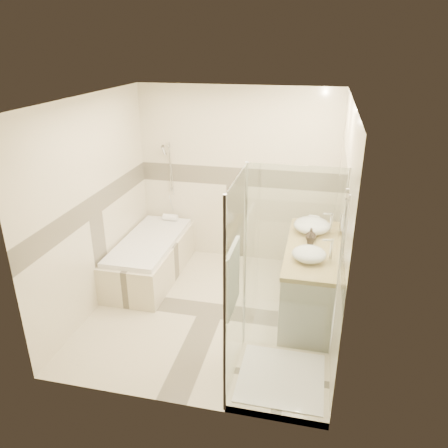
% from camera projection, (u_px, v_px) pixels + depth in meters
% --- Properties ---
extents(room, '(2.82, 3.02, 2.52)m').
position_uv_depth(room, '(215.00, 215.00, 4.82)').
color(room, '#C1B89A').
rests_on(room, ground).
extents(bathtub, '(0.75, 1.70, 0.56)m').
position_uv_depth(bathtub, '(151.00, 256.00, 5.98)').
color(bathtub, beige).
rests_on(bathtub, ground).
extents(vanity, '(0.58, 1.62, 0.85)m').
position_uv_depth(vanity, '(309.00, 278.00, 5.19)').
color(vanity, silver).
rests_on(vanity, ground).
extents(shower_enclosure, '(0.96, 0.93, 2.04)m').
position_uv_depth(shower_enclosure, '(272.00, 334.00, 4.07)').
color(shower_enclosure, beige).
rests_on(shower_enclosure, ground).
extents(vessel_sink_near, '(0.45, 0.45, 0.18)m').
position_uv_depth(vessel_sink_near, '(312.00, 225.00, 5.35)').
color(vessel_sink_near, white).
rests_on(vessel_sink_near, vanity).
extents(vessel_sink_far, '(0.37, 0.37, 0.15)m').
position_uv_depth(vessel_sink_far, '(309.00, 254.00, 4.67)').
color(vessel_sink_far, white).
rests_on(vessel_sink_far, vanity).
extents(faucet_near, '(0.11, 0.03, 0.27)m').
position_uv_depth(faucet_near, '(330.00, 222.00, 5.28)').
color(faucet_near, silver).
rests_on(faucet_near, vanity).
extents(faucet_far, '(0.11, 0.03, 0.27)m').
position_uv_depth(faucet_far, '(330.00, 249.00, 4.59)').
color(faucet_far, silver).
rests_on(faucet_far, vanity).
extents(amenity_bottle_a, '(0.07, 0.07, 0.16)m').
position_uv_depth(amenity_bottle_a, '(311.00, 239.00, 5.01)').
color(amenity_bottle_a, black).
rests_on(amenity_bottle_a, vanity).
extents(amenity_bottle_b, '(0.15, 0.15, 0.16)m').
position_uv_depth(amenity_bottle_b, '(311.00, 235.00, 5.12)').
color(amenity_bottle_b, black).
rests_on(amenity_bottle_b, vanity).
extents(folded_towels, '(0.18, 0.25, 0.07)m').
position_uv_depth(folded_towels, '(312.00, 221.00, 5.62)').
color(folded_towels, white).
rests_on(folded_towels, vanity).
extents(rolled_towel, '(0.22, 0.10, 0.10)m').
position_uv_depth(rolled_towel, '(170.00, 217.00, 6.47)').
color(rolled_towel, white).
rests_on(rolled_towel, bathtub).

